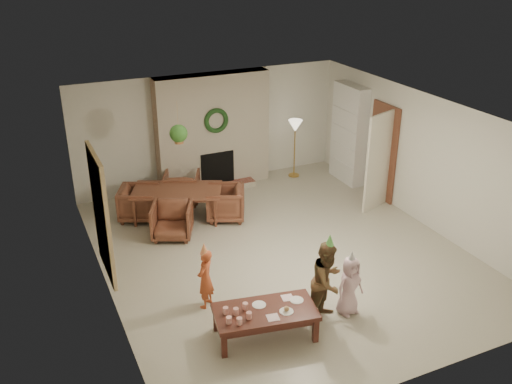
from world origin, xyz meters
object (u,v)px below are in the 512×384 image
child_plaid (327,281)px  child_pink (350,286)px  dining_chair_left (139,203)px  dining_table (177,204)px  dining_chair_near (172,221)px  dining_chair_right (225,203)px  dining_chair_far (182,187)px  coffee_table_top (265,312)px  child_red (205,279)px

child_plaid → child_pink: 0.39m
dining_chair_left → child_plaid: (1.68, -4.27, 0.28)m
dining_table → dining_chair_near: 0.75m
dining_chair_near → dining_chair_left: size_ratio=1.00×
dining_chair_right → child_plaid: size_ratio=0.60×
dining_chair_left → child_plaid: 4.60m
dining_table → dining_chair_far: dining_chair_far is taller
dining_chair_left → coffee_table_top: 4.35m
dining_chair_left → child_red: size_ratio=0.77×
dining_table → dining_chair_right: (0.86, -0.39, 0.03)m
child_red → child_plaid: 1.79m
dining_chair_far → dining_chair_right: size_ratio=1.00×
dining_chair_far → dining_chair_left: same height
dining_chair_right → child_red: size_ratio=0.77×
dining_chair_far → child_plaid: bearing=122.9°
child_red → dining_table: bearing=-143.1°
dining_chair_left → child_pink: size_ratio=0.79×
dining_chair_left → dining_chair_right: same height
dining_chair_right → dining_chair_far: bearing=-128.7°
dining_table → dining_chair_left: dining_chair_left is taller
dining_chair_left → child_plaid: bearing=-134.0°
dining_chair_right → child_red: 2.91m
child_plaid → dining_chair_right: bearing=64.3°
dining_chair_far → child_plaid: (0.69, -4.64, 0.28)m
dining_chair_left → child_pink: child_pink is taller
child_pink → dining_chair_right: bearing=88.7°
dining_chair_right → child_plaid: bearing=26.7°
dining_chair_right → child_pink: 3.65m
dining_table → child_red: (-0.49, -2.97, 0.17)m
dining_chair_near → dining_table: bearing=90.0°
dining_chair_near → dining_chair_far: 1.51m
dining_chair_right → coffee_table_top: dining_chair_right is taller
child_pink → dining_chair_left: bearing=106.2°
child_red → child_pink: size_ratio=1.02×
dining_table → dining_chair_right: size_ratio=2.34×
dining_chair_near → coffee_table_top: dining_chair_near is taller
dining_chair_far → child_pink: (1.05, -4.68, 0.13)m
child_pink → dining_chair_far: bearing=93.4°
dining_table → dining_chair_left: size_ratio=2.34×
dining_table → child_red: bearing=-74.8°
coffee_table_top → dining_table: bearing=100.5°
dining_table → child_plaid: bearing=-51.4°
coffee_table_top → child_red: (-0.50, 1.01, 0.07)m
coffee_table_top → child_pink: 1.35m
dining_chair_near → child_plaid: (1.31, -3.27, 0.28)m
dining_table → coffee_table_top: (0.01, -3.98, 0.10)m
dining_chair_right → dining_chair_left: bearing=-90.0°
dining_chair_left → child_red: (0.20, -3.28, 0.14)m
dining_chair_near → child_pink: child_pink is taller
dining_table → dining_chair_near: bearing=-90.0°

